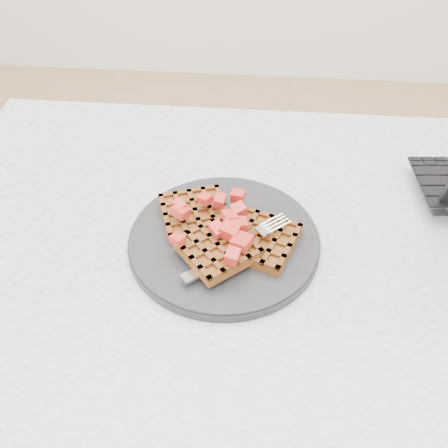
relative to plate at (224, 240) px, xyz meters
name	(u,v)px	position (x,y,z in m)	size (l,w,h in m)	color
table	(310,317)	(0.14, -0.03, -0.12)	(1.20, 0.80, 0.75)	silver
plate	(224,240)	(0.00, 0.00, 0.00)	(0.27, 0.27, 0.02)	black
waffles	(224,233)	(0.00, 0.00, 0.02)	(0.21, 0.20, 0.03)	brown
strawberry_pile	(224,217)	(0.00, 0.00, 0.05)	(0.15, 0.15, 0.02)	#990703
fork	(244,250)	(0.03, -0.03, 0.02)	(0.02, 0.18, 0.02)	silver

